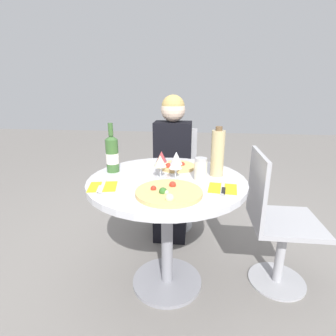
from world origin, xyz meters
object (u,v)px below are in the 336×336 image
Objects in this scene: chair_empty_side at (274,223)px; pizza_large at (169,192)px; dining_table at (167,201)px; seated_diner at (172,171)px; tall_carafe at (218,153)px; chair_behind_diner at (173,179)px; wine_bottle at (112,154)px.

pizza_large is (-0.65, -0.33, 0.32)m from chair_empty_side.
seated_diner is at bearing 93.08° from dining_table.
tall_carafe reaches higher than dining_table.
pizza_large is at bearing -128.41° from tall_carafe.
seated_diner is at bearing 90.00° from chair_behind_diner.
chair_behind_diner is at bearing 92.56° from dining_table.
pizza_large is (0.07, -0.94, 0.20)m from seated_diner.
seated_diner reaches higher than pizza_large.
pizza_large is (0.07, -1.08, 0.32)m from chair_behind_diner.
pizza_large is at bearing -81.29° from dining_table.
tall_carafe is at bearing 17.59° from dining_table.
tall_carafe reaches higher than pizza_large.
dining_table is at bearing 93.08° from seated_diner.
tall_carafe is (0.34, -0.61, 0.33)m from seated_diner.
dining_table is at bearing -162.41° from tall_carafe.
seated_diner is (-0.00, -0.14, 0.13)m from chair_behind_diner.
pizza_large is 1.14× the size of tall_carafe.
seated_diner is 0.75m from wine_bottle.
chair_empty_side is 2.89× the size of wine_bottle.
pizza_large reaches higher than dining_table.
chair_behind_diner is 0.19m from seated_diner.
tall_carafe is (0.30, 0.09, 0.29)m from dining_table.
seated_diner reaches higher than chair_behind_diner.
dining_table is 1.04× the size of chair_behind_diner.
tall_carafe is at bearing 51.59° from pizza_large.
pizza_large is 0.53m from wine_bottle.
dining_table is 1.04× the size of chair_empty_side.
tall_carafe is at bearing -0.30° from wine_bottle.
tall_carafe is (0.26, 0.33, 0.13)m from pizza_large.
wine_bottle is (-0.33, -0.60, 0.30)m from seated_diner.
tall_carafe is (0.34, -0.75, 0.45)m from chair_behind_diner.
chair_empty_side is 2.99× the size of tall_carafe.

